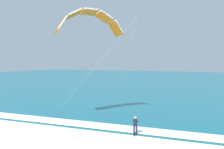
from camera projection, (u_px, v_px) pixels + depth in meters
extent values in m
cube|color=#146075|center=(206.00, 81.00, 75.34)|extent=(200.00, 120.00, 0.20)
cube|color=white|center=(190.00, 136.00, 20.67)|extent=(200.00, 2.08, 0.04)
ellipsoid|color=white|center=(135.00, 135.00, 21.35)|extent=(0.70, 1.46, 0.05)
cube|color=black|center=(136.00, 134.00, 21.57)|extent=(0.17, 0.09, 0.04)
cube|color=black|center=(134.00, 136.00, 21.12)|extent=(0.17, 0.09, 0.04)
cylinder|color=#191E38|center=(134.00, 131.00, 21.35)|extent=(0.14, 0.14, 0.84)
cylinder|color=#191E38|center=(136.00, 131.00, 21.31)|extent=(0.14, 0.14, 0.84)
cube|color=#191E38|center=(135.00, 123.00, 21.28)|extent=(0.37, 0.26, 0.60)
sphere|color=beige|center=(135.00, 118.00, 21.26)|extent=(0.22, 0.22, 0.22)
cylinder|color=#191E38|center=(133.00, 122.00, 21.47)|extent=(0.18, 0.51, 0.22)
cylinder|color=#191E38|center=(138.00, 122.00, 21.40)|extent=(0.18, 0.51, 0.22)
cylinder|color=black|center=(136.00, 121.00, 21.65)|extent=(0.55, 0.14, 0.04)
cube|color=#3F3F42|center=(135.00, 125.00, 21.42)|extent=(0.13, 0.10, 0.10)
cube|color=orange|center=(116.00, 29.00, 30.69)|extent=(2.10, 1.80, 1.86)
cube|color=white|center=(119.00, 26.00, 30.09)|extent=(0.93, 1.05, 1.60)
cube|color=orange|center=(104.00, 17.00, 30.09)|extent=(2.36, 2.27, 1.35)
cube|color=white|center=(107.00, 15.00, 29.50)|extent=(1.23, 1.45, 1.02)
cube|color=orange|center=(89.00, 12.00, 29.19)|extent=(2.41, 2.46, 0.53)
cube|color=white|center=(91.00, 9.00, 28.59)|extent=(1.35, 1.57, 0.22)
cube|color=orange|center=(73.00, 14.00, 28.18)|extent=(2.26, 2.42, 1.35)
cube|color=white|center=(75.00, 12.00, 27.58)|extent=(1.26, 1.45, 1.02)
cube|color=orange|center=(61.00, 25.00, 27.29)|extent=(1.87, 2.11, 1.86)
cube|color=white|center=(63.00, 22.00, 26.70)|extent=(0.93, 1.07, 1.60)
cylinder|color=#B2B2B7|center=(125.00, 67.00, 26.15)|extent=(5.19, 8.33, 9.19)
cylinder|color=#B2B2B7|center=(95.00, 67.00, 24.45)|extent=(9.63, 2.89, 9.19)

